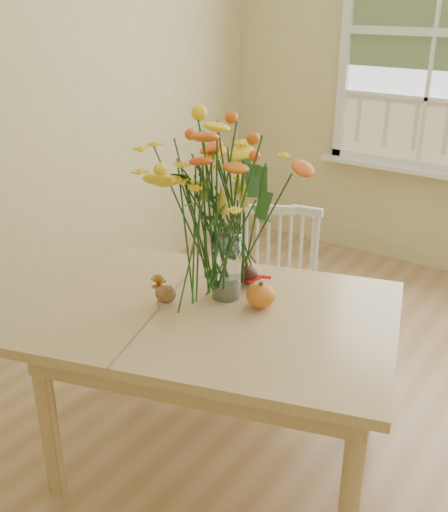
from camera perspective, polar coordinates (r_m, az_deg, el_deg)
The scene contains 7 objects.
floor at distance 2.55m, azimuth 11.64°, elevation -21.12°, with size 4.00×4.50×0.01m, color #9D794C.
dining_table at distance 2.28m, azimuth -0.29°, elevation -7.32°, with size 1.50×1.26×0.69m.
windsor_chair at distance 2.90m, azimuth 5.07°, elevation -2.98°, with size 0.52×0.51×0.84m.
flower_vase at distance 2.20m, azimuth 0.25°, elevation 5.12°, with size 0.54×0.54×0.64m.
pumpkin at distance 2.25m, azimuth 3.52°, elevation -3.89°, with size 0.11×0.11×0.09m, color orange.
turkey_figurine at distance 2.28m, azimuth -5.59°, elevation -3.61°, with size 0.10×0.08×0.11m.
dark_gourd at distance 2.42m, azimuth 2.25°, elevation -1.91°, with size 0.13×0.12×0.08m.
Camera 1 is at (0.61, -1.72, 1.78)m, focal length 42.00 mm.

